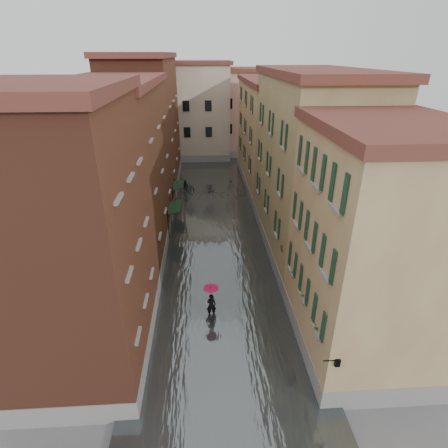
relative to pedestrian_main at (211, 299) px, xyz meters
name	(u,v)px	position (x,y,z in m)	size (l,w,h in m)	color
ground	(223,322)	(0.67, -0.61, -1.25)	(120.00, 120.00, 0.00)	#5F5F62
floodwater	(215,225)	(0.67, 12.39, -1.15)	(10.00, 60.00, 0.20)	#404647
building_left_near	(70,248)	(-6.33, -2.61, 5.25)	(6.00, 8.00, 13.00)	brown
building_left_mid	(121,176)	(-6.33, 8.39, 5.00)	(6.00, 14.00, 12.50)	#552F1A
building_left_far	(147,127)	(-6.33, 23.39, 5.75)	(6.00, 16.00, 14.00)	brown
building_right_near	(370,252)	(7.67, -2.61, 4.50)	(6.00, 8.00, 11.50)	#9C7850
building_right_mid	(308,169)	(7.67, 8.39, 5.25)	(6.00, 14.00, 13.00)	#9C8E5E
building_right_far	(271,137)	(7.67, 23.39, 4.50)	(6.00, 16.00, 11.50)	#9C7850
building_end_cream	(188,112)	(-2.33, 37.39, 5.25)	(12.00, 9.00, 13.00)	beige
building_end_pink	(246,113)	(6.67, 39.39, 4.75)	(10.00, 9.00, 12.00)	#CC9E8F
awning_near	(174,208)	(-2.82, 11.05, 1.21)	(1.09, 2.81, 2.80)	black
awning_far	(178,186)	(-2.82, 16.67, 1.21)	(1.09, 2.71, 2.80)	black
wall_lantern	(337,362)	(5.00, -6.61, 1.76)	(0.71, 0.22, 0.35)	black
window_planters	(300,278)	(4.79, -1.39, 2.26)	(0.59, 8.22, 0.84)	#9C5E33
pedestrian_main	(211,299)	(0.00, 0.00, 0.00)	(0.93, 0.93, 2.06)	black
pedestrian_far	(185,187)	(-2.30, 20.61, -0.41)	(0.82, 0.64, 1.68)	black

